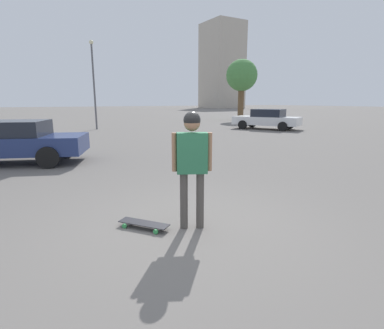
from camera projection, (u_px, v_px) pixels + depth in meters
name	position (u px, v px, depth m)	size (l,w,h in m)	color
ground_plane	(192.00, 227.00, 4.68)	(220.00, 220.00, 0.00)	slate
person	(192.00, 156.00, 4.44)	(0.38, 0.55, 1.79)	#4C4742
skateboard	(144.00, 224.00, 4.65)	(0.78, 0.67, 0.09)	#232328
car_parked_near	(9.00, 141.00, 9.32)	(3.34, 4.90, 1.34)	navy
car_parked_far	(267.00, 119.00, 20.91)	(4.83, 3.79, 1.39)	silver
building_block_distant	(222.00, 66.00, 83.24)	(10.39, 9.00, 22.83)	#B2A899
tree_distant	(242.00, 76.00, 29.65)	(3.09, 3.09, 5.99)	brown
lamp_post	(94.00, 78.00, 20.19)	(0.28, 0.28, 5.88)	#59595E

